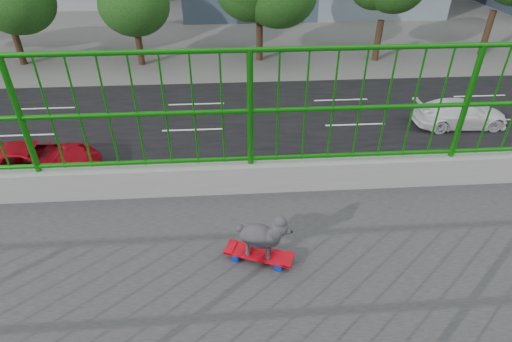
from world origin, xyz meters
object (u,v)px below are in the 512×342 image
Objects in this scene: car_5 at (288,271)px; car_2 at (33,162)px; skateboard at (259,255)px; car_3 at (460,114)px; poodle at (262,235)px.

car_2 is at bearing -124.60° from car_5.
car_5 reaches higher than car_2.
car_2 is (-11.99, -8.03, -6.35)m from skateboard.
skateboard is at bearing -146.19° from car_2.
car_5 is (-5.59, 1.24, -6.33)m from skateboard.
car_3 is 1.01× the size of car_5.
car_3 is (-15.20, 10.99, -6.62)m from poodle.
car_5 is (9.60, -9.77, 0.08)m from car_3.
poodle is at bearing -12.30° from car_5.
skateboard is at bearing 144.07° from car_3.
car_3 is (-3.20, 19.04, -0.06)m from car_2.
poodle is at bearing -146.13° from car_2.
poodle is 15.87m from car_2.
car_2 is (-12.00, -8.05, -6.56)m from poodle.
car_3 is at bearing -80.46° from car_2.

